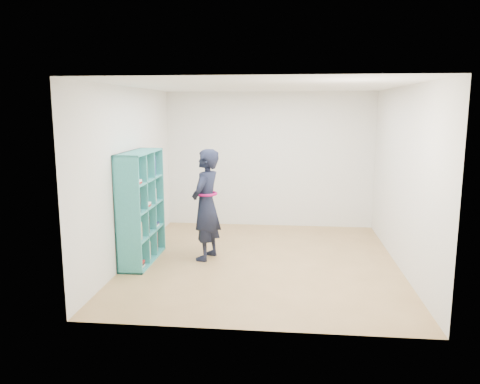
# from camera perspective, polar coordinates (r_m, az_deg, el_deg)

# --- Properties ---
(floor) EXTENTS (4.50, 4.50, 0.00)m
(floor) POSITION_cam_1_polar(r_m,az_deg,el_deg) (7.17, 2.72, -8.43)
(floor) COLOR #9B7746
(floor) RESTS_ON ground
(ceiling) EXTENTS (4.50, 4.50, 0.00)m
(ceiling) POSITION_cam_1_polar(r_m,az_deg,el_deg) (6.80, 2.90, 12.80)
(ceiling) COLOR white
(ceiling) RESTS_ON wall_back
(wall_left) EXTENTS (0.02, 4.50, 2.60)m
(wall_left) POSITION_cam_1_polar(r_m,az_deg,el_deg) (7.26, -13.18, 2.09)
(wall_left) COLOR silver
(wall_left) RESTS_ON floor
(wall_right) EXTENTS (0.02, 4.50, 2.60)m
(wall_right) POSITION_cam_1_polar(r_m,az_deg,el_deg) (7.05, 19.26, 1.55)
(wall_right) COLOR silver
(wall_right) RESTS_ON floor
(wall_back) EXTENTS (4.00, 0.02, 2.60)m
(wall_back) POSITION_cam_1_polar(r_m,az_deg,el_deg) (9.10, 3.59, 3.93)
(wall_back) COLOR silver
(wall_back) RESTS_ON floor
(wall_front) EXTENTS (4.00, 0.02, 2.60)m
(wall_front) POSITION_cam_1_polar(r_m,az_deg,el_deg) (4.66, 1.27, -2.07)
(wall_front) COLOR silver
(wall_front) RESTS_ON floor
(bookshelf) EXTENTS (0.36, 1.25, 1.67)m
(bookshelf) POSITION_cam_1_polar(r_m,az_deg,el_deg) (7.14, -12.18, -2.02)
(bookshelf) COLOR teal
(bookshelf) RESTS_ON floor
(person) EXTENTS (0.55, 0.70, 1.69)m
(person) POSITION_cam_1_polar(r_m,az_deg,el_deg) (7.10, -4.16, -1.55)
(person) COLOR black
(person) RESTS_ON floor
(smartphone) EXTENTS (0.03, 0.12, 0.14)m
(smartphone) POSITION_cam_1_polar(r_m,az_deg,el_deg) (7.22, -4.85, -0.46)
(smartphone) COLOR silver
(smartphone) RESTS_ON person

